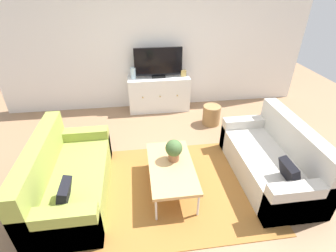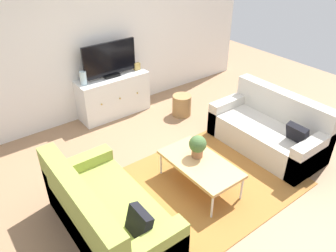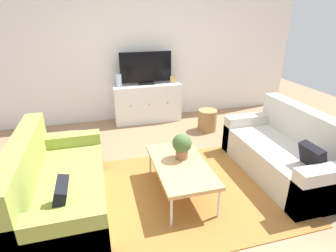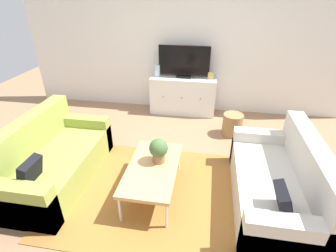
% 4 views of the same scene
% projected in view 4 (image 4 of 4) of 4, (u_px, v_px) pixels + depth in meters
% --- Properties ---
extents(ground_plane, '(10.00, 10.00, 0.00)m').
position_uv_depth(ground_plane, '(160.00, 185.00, 3.35)').
color(ground_plane, '#997251').
extents(wall_back, '(6.40, 0.12, 2.70)m').
position_uv_depth(wall_back, '(185.00, 42.00, 4.90)').
color(wall_back, white).
rests_on(wall_back, ground_plane).
extents(area_rug, '(2.50, 1.90, 0.01)m').
position_uv_depth(area_rug, '(158.00, 193.00, 3.22)').
color(area_rug, '#9E662D').
rests_on(area_rug, ground_plane).
extents(couch_left_side, '(0.85, 1.70, 0.86)m').
position_uv_depth(couch_left_side, '(51.00, 161.00, 3.33)').
color(couch_left_side, olive).
rests_on(couch_left_side, ground_plane).
extents(couch_right_side, '(0.85, 1.70, 0.86)m').
position_uv_depth(couch_right_side, '(281.00, 187.00, 2.92)').
color(couch_right_side, beige).
rests_on(couch_right_side, ground_plane).
extents(coffee_table, '(0.59, 1.10, 0.40)m').
position_uv_depth(coffee_table, '(153.00, 169.00, 3.06)').
color(coffee_table, tan).
rests_on(coffee_table, ground_plane).
extents(potted_plant, '(0.23, 0.23, 0.31)m').
position_uv_depth(potted_plant, '(159.00, 150.00, 3.06)').
color(potted_plant, '#936042').
rests_on(potted_plant, coffee_table).
extents(tv_console, '(1.28, 0.47, 0.73)m').
position_uv_depth(tv_console, '(183.00, 95.00, 5.13)').
color(tv_console, white).
rests_on(tv_console, ground_plane).
extents(flat_screen_tv, '(0.97, 0.16, 0.60)m').
position_uv_depth(flat_screen_tv, '(184.00, 62.00, 4.83)').
color(flat_screen_tv, black).
rests_on(flat_screen_tv, tv_console).
extents(glass_vase, '(0.11, 0.11, 0.23)m').
position_uv_depth(glass_vase, '(157.00, 71.00, 4.98)').
color(glass_vase, silver).
rests_on(glass_vase, tv_console).
extents(mantel_clock, '(0.11, 0.07, 0.13)m').
position_uv_depth(mantel_clock, '(211.00, 76.00, 4.85)').
color(mantel_clock, tan).
rests_on(mantel_clock, tv_console).
extents(wicker_basket, '(0.34, 0.34, 0.39)m').
position_uv_depth(wicker_basket, '(232.00, 125.00, 4.41)').
color(wicker_basket, '#9E7547').
rests_on(wicker_basket, ground_plane).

